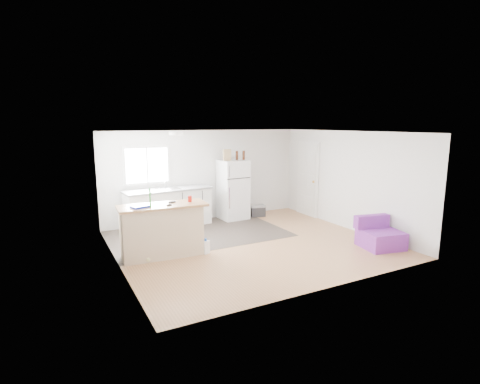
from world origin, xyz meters
The scene contains 19 objects.
room centered at (0.00, 0.00, 1.20)m, with size 5.51×5.01×2.41m.
vinyl_zone centered at (-0.73, 1.25, 0.00)m, with size 4.05×2.50×0.00m, color #312924.
window centered at (-1.55, 2.49, 1.55)m, with size 1.18×0.06×0.98m.
interior_door centered at (2.72, 1.55, 1.02)m, with size 0.11×0.92×2.10m.
ceiling_fixture centered at (-1.20, 1.20, 2.36)m, with size 0.30×0.30×0.07m, color white.
kitchen_cabinets centered at (-1.14, 2.16, 0.50)m, with size 2.23×0.87×1.26m.
peninsula centered at (-1.89, 0.16, 0.52)m, with size 1.72×0.75×1.04m.
refrigerator centered at (0.68, 2.15, 0.80)m, with size 0.74×0.70×1.60m.
cooler centered at (1.40, 2.05, 0.16)m, with size 0.47×0.37×0.32m.
purple_seat centered at (2.31, -1.45, 0.24)m, with size 0.91×0.88×0.64m.
cleaner_jug centered at (-1.09, -0.11, 0.14)m, with size 0.17×0.15×0.32m.
mop centered at (-2.20, 0.01, 0.23)m, with size 0.28×0.39×1.42m.
red_cup centered at (-1.30, 0.16, 1.10)m, with size 0.08×0.08×0.12m, color red.
blue_tray centered at (-2.31, 0.10, 1.05)m, with size 0.30×0.22×0.04m, color #1221B1.
tool_a centered at (-1.64, 0.24, 1.05)m, with size 0.14×0.05×0.03m, color black.
tool_b centered at (-1.77, 0.01, 1.05)m, with size 0.10×0.04×0.03m, color black.
cardboard_box centered at (0.48, 2.12, 1.75)m, with size 0.20×0.10×0.30m, color tan.
bottle_left centered at (0.76, 2.08, 1.73)m, with size 0.07×0.07×0.25m, color #37190A.
bottle_right centered at (0.97, 2.10, 1.73)m, with size 0.07×0.07×0.25m, color #37190A.
Camera 1 is at (-3.83, -6.77, 2.58)m, focal length 28.00 mm.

